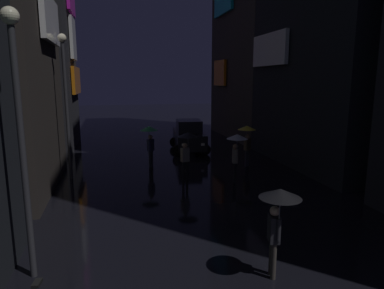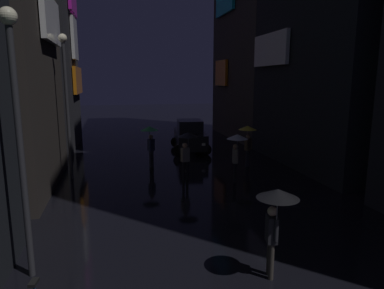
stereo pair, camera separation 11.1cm
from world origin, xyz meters
TOP-DOWN VIEW (x-y plane):
  - building_left_far at (-7.47, 21.61)m, footprint 4.25×7.21m
  - pedestrian_far_right_green at (-1.35, 14.64)m, footprint 0.90×0.90m
  - pedestrian_midstreet_centre_yellow at (3.43, 13.73)m, footprint 0.90×0.90m
  - pedestrian_midstreet_left_black at (0.22, 4.22)m, footprint 0.90×0.90m
  - pedestrian_foreground_right_black at (0.02, 12.21)m, footprint 0.90×0.90m
  - pedestrian_foreground_left_clear at (1.96, 11.31)m, footprint 0.90×0.90m
  - car_distant at (1.51, 18.37)m, footprint 2.56×4.29m
  - streetlamp_left_near at (-5.00, 5.61)m, footprint 0.36×0.36m
  - streetlamp_left_far at (-5.00, 13.56)m, footprint 0.36×0.36m

SIDE VIEW (x-z plane):
  - car_distant at x=1.51m, z-range -0.03..1.89m
  - pedestrian_far_right_green at x=-1.35m, z-range 0.61..2.73m
  - pedestrian_midstreet_centre_yellow at x=3.43m, z-range 0.61..2.73m
  - pedestrian_midstreet_left_black at x=0.22m, z-range 0.61..2.73m
  - pedestrian_foreground_right_black at x=0.02m, z-range 0.61..2.73m
  - pedestrian_foreground_left_clear at x=1.96m, z-range 0.61..2.73m
  - streetlamp_left_near at x=-5.00m, z-range 0.70..6.47m
  - streetlamp_left_far at x=-5.00m, z-range 0.72..6.97m
  - building_left_far at x=-7.47m, z-range 0.01..12.95m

